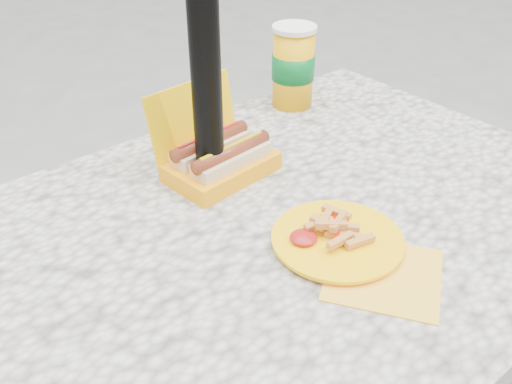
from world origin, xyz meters
TOP-DOWN VIEW (x-y plane):
  - picnic_table at (0.00, 0.00)m, footprint 1.20×0.80m
  - hotdog_box at (0.03, 0.18)m, footprint 0.21×0.17m
  - fries_plate at (0.05, -0.11)m, footprint 0.22×0.30m
  - soda_cup at (0.34, 0.32)m, footprint 0.10×0.10m

SIDE VIEW (x-z plane):
  - picnic_table at x=0.00m, z-range 0.27..1.02m
  - fries_plate at x=0.05m, z-range 0.74..0.78m
  - hotdog_box at x=0.03m, z-range 0.71..0.86m
  - soda_cup at x=0.34m, z-range 0.75..0.93m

